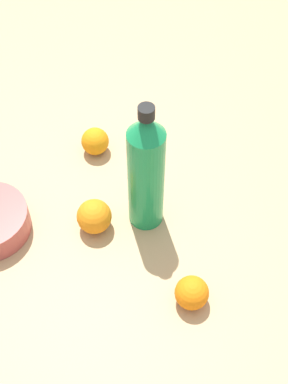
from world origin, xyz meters
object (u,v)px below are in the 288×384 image
orange_1 (92,216)px  orange_2 (93,141)px  water_bottle (144,172)px  orange_0 (190,293)px

orange_1 → orange_2: size_ratio=1.14×
orange_2 → orange_1: bearing=-88.3°
water_bottle → orange_0: 0.23m
orange_1 → orange_2: orange_1 is taller
water_bottle → orange_1: size_ratio=4.34×
orange_1 → orange_2: bearing=91.7°
orange_0 → orange_1: bearing=137.1°
orange_1 → orange_2: 0.20m
orange_0 → orange_2: (-0.18, 0.37, -0.00)m
water_bottle → orange_2: bearing=178.2°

